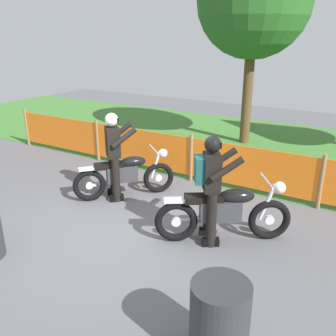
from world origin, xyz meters
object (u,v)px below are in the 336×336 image
at_px(motorcycle_trailing, 224,212).
at_px(rider_lead, 114,153).
at_px(rider_trailing, 211,184).
at_px(spare_drum, 219,323).
at_px(motorcycle_lead, 125,175).

distance_m(motorcycle_trailing, rider_lead, 2.51).
bearing_deg(rider_trailing, spare_drum, -96.11).
bearing_deg(spare_drum, motorcycle_lead, 140.07).
relative_size(motorcycle_trailing, rider_trailing, 1.08).
bearing_deg(rider_lead, rider_trailing, -61.17).
bearing_deg(motorcycle_lead, rider_trailing, -65.58).
relative_size(rider_trailing, spare_drum, 1.92).
bearing_deg(motorcycle_lead, rider_lead, -179.43).
distance_m(motorcycle_trailing, rider_trailing, 0.52).
xyz_separation_m(motorcycle_lead, rider_trailing, (2.12, -0.66, 0.49)).
relative_size(rider_lead, rider_trailing, 1.00).
height_order(motorcycle_lead, spare_drum, motorcycle_lead).
distance_m(motorcycle_trailing, spare_drum, 2.30).
xyz_separation_m(rider_lead, spare_drum, (3.30, -2.51, -0.48)).
height_order(motorcycle_lead, motorcycle_trailing, motorcycle_trailing).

